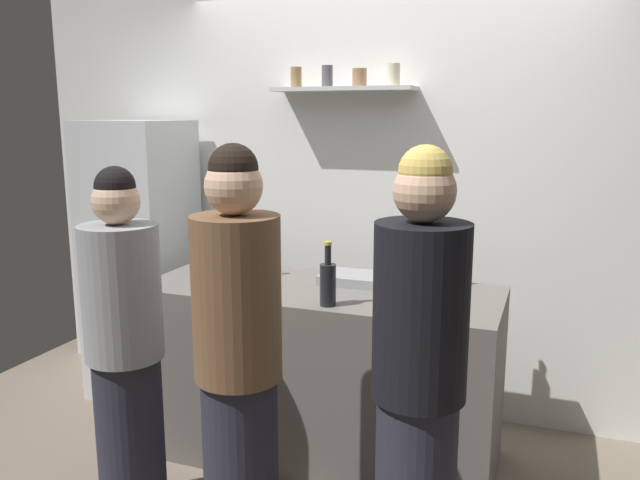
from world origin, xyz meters
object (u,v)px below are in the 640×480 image
object	(u,v)px
baking_pan	(354,278)
person_blonde	(418,385)
utensil_holder	(426,288)
person_grey_hoodie	(125,350)
wine_bottle_dark_glass	(329,282)
water_bottle_plastic	(387,276)
wine_bottle_green_glass	(210,254)
wine_bottle_amber_glass	(458,263)
refrigerator	(141,260)
wine_bottle_pale_glass	(247,255)
person_brown_jacket	(238,366)

from	to	relation	value
baking_pan	person_blonde	bearing A→B (deg)	-60.52
utensil_holder	person_grey_hoodie	size ratio (longest dim) A/B	0.14
wine_bottle_dark_glass	water_bottle_plastic	bearing A→B (deg)	44.44
person_grey_hoodie	wine_bottle_green_glass	bearing A→B (deg)	-60.20
person_grey_hoodie	water_bottle_plastic	bearing A→B (deg)	-116.98
utensil_holder	person_grey_hoodie	xyz separation A→B (m)	(-1.18, -0.74, -0.20)
wine_bottle_green_glass	wine_bottle_dark_glass	xyz separation A→B (m)	(0.81, -0.32, -0.01)
wine_bottle_amber_glass	wine_bottle_green_glass	bearing A→B (deg)	-168.11
refrigerator	wine_bottle_dark_glass	size ratio (longest dim) A/B	5.81
wine_bottle_green_glass	wine_bottle_dark_glass	world-z (taller)	wine_bottle_green_glass
wine_bottle_pale_glass	person_grey_hoodie	distance (m)	0.90
refrigerator	person_blonde	distance (m)	2.38
person_blonde	water_bottle_plastic	bearing A→B (deg)	-26.06
water_bottle_plastic	person_brown_jacket	xyz separation A→B (m)	(-0.37, -0.84, -0.19)
person_grey_hoodie	person_blonde	bearing A→B (deg)	-154.90
refrigerator	utensil_holder	distance (m)	1.96
water_bottle_plastic	person_grey_hoodie	world-z (taller)	person_grey_hoodie
refrigerator	baking_pan	bearing A→B (deg)	-8.31
baking_pan	water_bottle_plastic	xyz separation A→B (m)	(0.23, -0.21, 0.08)
refrigerator	baking_pan	world-z (taller)	refrigerator
wine_bottle_pale_glass	person_grey_hoodie	world-z (taller)	person_grey_hoodie
wine_bottle_amber_glass	person_brown_jacket	size ratio (longest dim) A/B	0.18
refrigerator	baking_pan	size ratio (longest dim) A/B	5.20
person_grey_hoodie	baking_pan	bearing A→B (deg)	-102.19
refrigerator	wine_bottle_pale_glass	xyz separation A→B (m)	(0.92, -0.31, 0.17)
wine_bottle_pale_glass	water_bottle_plastic	distance (m)	0.83
baking_pan	wine_bottle_dark_glass	xyz separation A→B (m)	(0.01, -0.43, 0.09)
wine_bottle_pale_glass	person_blonde	world-z (taller)	person_blonde
wine_bottle_amber_glass	person_brown_jacket	world-z (taller)	person_brown_jacket
wine_bottle_pale_glass	wine_bottle_amber_glass	bearing A→B (deg)	13.04
person_brown_jacket	person_grey_hoodie	xyz separation A→B (m)	(-0.63, 0.12, -0.06)
utensil_holder	wine_bottle_amber_glass	xyz separation A→B (m)	(0.10, 0.35, 0.05)
water_bottle_plastic	refrigerator	bearing A→B (deg)	166.06
wine_bottle_green_glass	person_brown_jacket	world-z (taller)	person_brown_jacket
baking_pan	utensil_holder	size ratio (longest dim) A/B	1.56
wine_bottle_amber_glass	person_blonde	distance (m)	1.16
baking_pan	person_brown_jacket	xyz separation A→B (m)	(-0.14, -1.05, -0.11)
water_bottle_plastic	person_grey_hoodie	distance (m)	1.25
wine_bottle_amber_glass	utensil_holder	bearing A→B (deg)	-106.06
person_brown_jacket	person_blonde	world-z (taller)	person_blonde
person_brown_jacket	water_bottle_plastic	bearing A→B (deg)	-36.20
wine_bottle_dark_glass	person_blonde	distance (m)	0.80
wine_bottle_pale_glass	wine_bottle_amber_glass	xyz separation A→B (m)	(1.10, 0.25, -0.01)
person_brown_jacket	person_blonde	distance (m)	0.69
person_blonde	wine_bottle_dark_glass	bearing A→B (deg)	-4.30
baking_pan	utensil_holder	world-z (taller)	utensil_holder
wine_bottle_dark_glass	person_blonde	world-z (taller)	person_blonde
water_bottle_plastic	utensil_holder	bearing A→B (deg)	9.69
wine_bottle_green_glass	person_brown_jacket	bearing A→B (deg)	-54.82
wine_bottle_amber_glass	person_brown_jacket	xyz separation A→B (m)	(-0.65, -1.21, -0.20)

